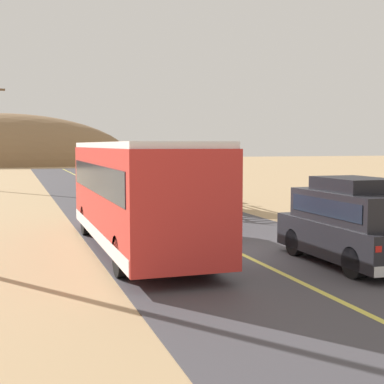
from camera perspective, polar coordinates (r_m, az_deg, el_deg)
The scene contains 7 objects.
ground_plane at distance 16.18m, azimuth 4.81°, elevation -6.35°, with size 240.00×240.00×0.00m, color tan.
road_surface at distance 16.18m, azimuth 4.81°, elevation -6.31°, with size 8.00×120.00×0.02m, color #423F44.
road_centre_line at distance 16.18m, azimuth 4.81°, elevation -6.27°, with size 0.16×117.60×0.00m, color #D8CC4C.
suv_near at distance 14.97m, azimuth 16.25°, elevation -2.98°, with size 1.90×4.62×2.29m.
livestock_truck at distance 30.98m, azimuth -3.48°, elevation 2.38°, with size 2.53×9.70×3.02m.
bus at distance 16.42m, azimuth -5.72°, elevation -0.03°, with size 2.54×10.00×3.21m.
distant_hill at distance 88.62m, azimuth -18.89°, elevation 2.62°, with size 40.32×17.87×15.85m, color olive.
Camera 1 is at (-6.19, -14.62, 3.16)m, focal length 51.46 mm.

